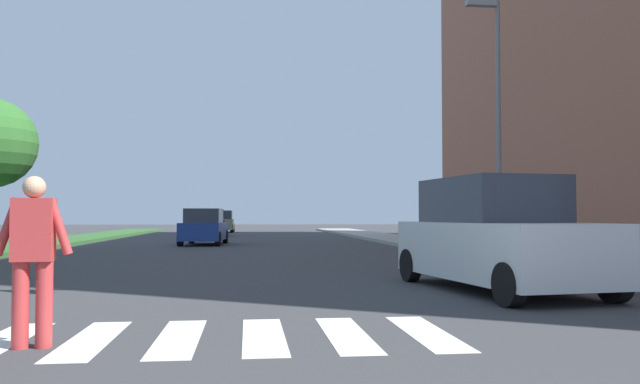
{
  "coord_description": "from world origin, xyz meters",
  "views": [
    {
      "loc": [
        0.72,
        1.16,
        1.29
      ],
      "look_at": [
        2.75,
        19.1,
        1.97
      ],
      "focal_mm": 36.06,
      "sensor_mm": 36.0,
      "label": 1
    }
  ],
  "objects_px": {
    "sedan_distant": "(211,224)",
    "suv_crossing": "(496,237)",
    "sedan_far_horizon": "(222,222)",
    "street_lamp_right": "(495,103)",
    "pedestrian_performer": "(33,253)",
    "sedan_midblock": "(204,228)"
  },
  "relations": [
    {
      "from": "sedan_midblock",
      "to": "sedan_distant",
      "type": "relative_size",
      "value": 1.02
    },
    {
      "from": "pedestrian_performer",
      "to": "suv_crossing",
      "type": "relative_size",
      "value": 0.35
    },
    {
      "from": "pedestrian_performer",
      "to": "sedan_far_horizon",
      "type": "relative_size",
      "value": 0.42
    },
    {
      "from": "suv_crossing",
      "to": "sedan_midblock",
      "type": "distance_m",
      "value": 19.66
    },
    {
      "from": "pedestrian_performer",
      "to": "sedan_midblock",
      "type": "height_order",
      "value": "pedestrian_performer"
    },
    {
      "from": "pedestrian_performer",
      "to": "sedan_far_horizon",
      "type": "bearing_deg",
      "value": 89.87
    },
    {
      "from": "sedan_far_horizon",
      "to": "street_lamp_right",
      "type": "bearing_deg",
      "value": -74.7
    },
    {
      "from": "street_lamp_right",
      "to": "sedan_midblock",
      "type": "distance_m",
      "value": 15.15
    },
    {
      "from": "pedestrian_performer",
      "to": "sedan_distant",
      "type": "relative_size",
      "value": 0.41
    },
    {
      "from": "street_lamp_right",
      "to": "suv_crossing",
      "type": "distance_m",
      "value": 8.58
    },
    {
      "from": "suv_crossing",
      "to": "sedan_distant",
      "type": "xyz_separation_m",
      "value": [
        -6.63,
        30.91,
        -0.14
      ]
    },
    {
      "from": "suv_crossing",
      "to": "sedan_midblock",
      "type": "bearing_deg",
      "value": 108.59
    },
    {
      "from": "street_lamp_right",
      "to": "sedan_distant",
      "type": "bearing_deg",
      "value": 111.88
    },
    {
      "from": "pedestrian_performer",
      "to": "suv_crossing",
      "type": "distance_m",
      "value": 7.66
    },
    {
      "from": "sedan_distant",
      "to": "sedan_far_horizon",
      "type": "bearing_deg",
      "value": 88.11
    },
    {
      "from": "sedan_far_horizon",
      "to": "pedestrian_performer",
      "type": "bearing_deg",
      "value": -90.13
    },
    {
      "from": "sedan_midblock",
      "to": "sedan_distant",
      "type": "distance_m",
      "value": 12.28
    },
    {
      "from": "sedan_distant",
      "to": "suv_crossing",
      "type": "bearing_deg",
      "value": -77.9
    },
    {
      "from": "sedan_midblock",
      "to": "sedan_far_horizon",
      "type": "distance_m",
      "value": 22.16
    },
    {
      "from": "pedestrian_performer",
      "to": "sedan_midblock",
      "type": "relative_size",
      "value": 0.4
    },
    {
      "from": "pedestrian_performer",
      "to": "sedan_far_horizon",
      "type": "height_order",
      "value": "sedan_far_horizon"
    },
    {
      "from": "street_lamp_right",
      "to": "suv_crossing",
      "type": "bearing_deg",
      "value": -111.92
    }
  ]
}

